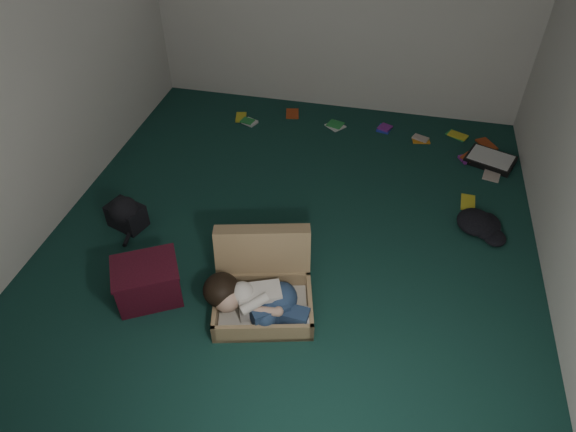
% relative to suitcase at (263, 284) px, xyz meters
% --- Properties ---
extents(floor, '(4.50, 4.50, 0.00)m').
position_rel_suitcase_xyz_m(floor, '(0.06, 0.70, -0.15)').
color(floor, '#133830').
rests_on(floor, ground).
extents(wall_front, '(4.50, 0.00, 4.50)m').
position_rel_suitcase_xyz_m(wall_front, '(0.06, -1.55, 1.15)').
color(wall_front, silver).
rests_on(wall_front, ground).
extents(wall_left, '(0.00, 4.50, 4.50)m').
position_rel_suitcase_xyz_m(wall_left, '(-1.94, 0.70, 1.15)').
color(wall_left, silver).
rests_on(wall_left, ground).
extents(suitcase, '(0.84, 0.83, 0.51)m').
position_rel_suitcase_xyz_m(suitcase, '(0.00, 0.00, 0.00)').
color(suitcase, tan).
rests_on(suitcase, floor).
extents(person, '(0.78, 0.39, 0.32)m').
position_rel_suitcase_xyz_m(person, '(-0.00, -0.18, 0.04)').
color(person, silver).
rests_on(person, suitcase).
extents(maroon_bin, '(0.58, 0.54, 0.32)m').
position_rel_suitcase_xyz_m(maroon_bin, '(-0.83, -0.16, 0.01)').
color(maroon_bin, '#410D1A').
rests_on(maroon_bin, floor).
extents(backpack, '(0.45, 0.40, 0.23)m').
position_rel_suitcase_xyz_m(backpack, '(-1.34, 0.53, -0.04)').
color(backpack, black).
rests_on(backpack, floor).
extents(clothing_pile, '(0.57, 0.52, 0.15)m').
position_rel_suitcase_xyz_m(clothing_pile, '(1.59, 1.09, -0.08)').
color(clothing_pile, black).
rests_on(clothing_pile, floor).
extents(paper_tray, '(0.54, 0.47, 0.06)m').
position_rel_suitcase_xyz_m(paper_tray, '(1.76, 2.18, -0.12)').
color(paper_tray, black).
rests_on(paper_tray, floor).
extents(book_scatter, '(2.85, 1.40, 0.02)m').
position_rel_suitcase_xyz_m(book_scatter, '(0.72, 2.33, -0.14)').
color(book_scatter, gold).
rests_on(book_scatter, floor).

